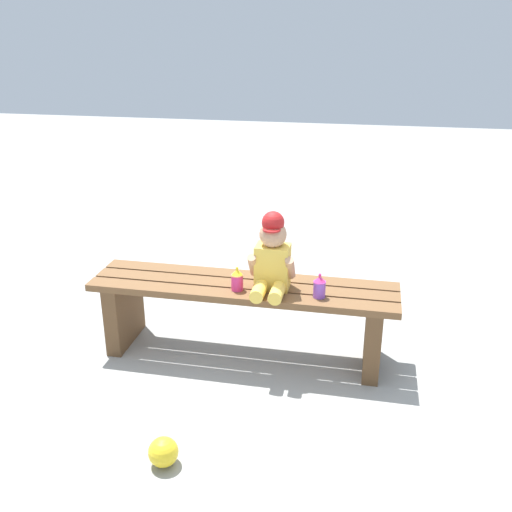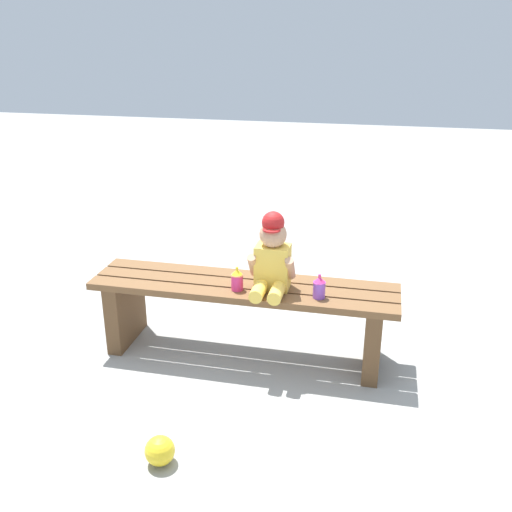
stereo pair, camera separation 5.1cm
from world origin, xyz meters
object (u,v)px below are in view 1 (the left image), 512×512
object	(u,v)px
sippy_cup_right	(319,286)
child_figure	(272,257)
toy_ball	(163,452)
park_bench	(243,306)
sippy_cup_left	(237,279)

from	to	relation	value
sippy_cup_right	child_figure	bearing A→B (deg)	169.67
child_figure	toy_ball	world-z (taller)	child_figure
park_bench	toy_ball	world-z (taller)	park_bench
park_bench	child_figure	bearing A→B (deg)	-12.62
toy_ball	park_bench	bearing A→B (deg)	81.74
park_bench	sippy_cup_left	bearing A→B (deg)	-98.74
park_bench	sippy_cup_left	xyz separation A→B (m)	(-0.01, -0.08, 0.19)
child_figure	toy_ball	distance (m)	1.05
park_bench	toy_ball	bearing A→B (deg)	-98.26
child_figure	sippy_cup_right	world-z (taller)	child_figure
park_bench	child_figure	world-z (taller)	child_figure
child_figure	sippy_cup_right	bearing A→B (deg)	-10.33
sippy_cup_left	child_figure	bearing A→B (deg)	14.77
child_figure	sippy_cup_left	distance (m)	0.21
sippy_cup_right	toy_ball	bearing A→B (deg)	-122.99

